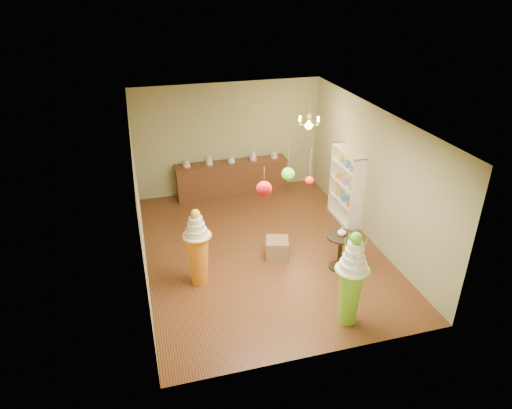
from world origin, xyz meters
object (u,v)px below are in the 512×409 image
object	(u,v)px
pedestal_green	(351,285)
round_table	(340,247)
pedestal_orange	(198,253)
sideboard	(232,178)

from	to	relation	value
pedestal_green	round_table	world-z (taller)	pedestal_green
pedestal_green	pedestal_orange	distance (m)	2.94
round_table	pedestal_orange	bearing A→B (deg)	174.39
round_table	pedestal_green	bearing A→B (deg)	-109.59
pedestal_orange	round_table	size ratio (longest dim) A/B	2.09
sideboard	round_table	xyz separation A→B (m)	(1.34, -4.07, 0.02)
pedestal_green	pedestal_orange	xyz separation A→B (m)	(-2.31, 1.82, -0.10)
pedestal_green	pedestal_orange	size ratio (longest dim) A/B	1.11
pedestal_orange	round_table	bearing A→B (deg)	-5.61
sideboard	pedestal_green	bearing A→B (deg)	-82.00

